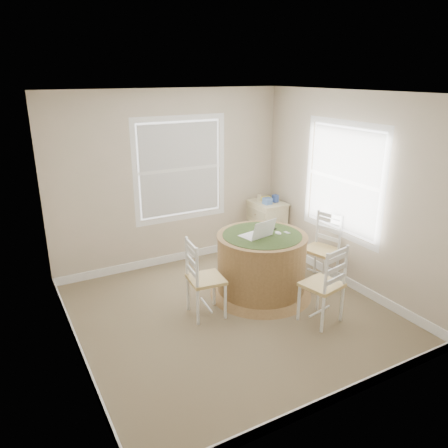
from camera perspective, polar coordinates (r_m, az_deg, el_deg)
room at (r=5.15m, az=1.64°, el=2.26°), size 3.64×3.64×2.64m
round_table at (r=5.74m, az=4.90°, el=-5.01°), size 1.35×1.35×0.84m
chair_left at (r=5.24m, az=-2.36°, el=-7.16°), size 0.44×0.46×0.95m
chair_near at (r=5.23m, az=12.66°, el=-7.69°), size 0.49×0.48×0.95m
chair_right at (r=6.21m, az=12.47°, el=-3.27°), size 0.50×0.51×0.95m
laptop at (r=5.52m, az=4.37°, el=-1.30°), size 0.42×0.39×0.25m
mouse at (r=5.65m, az=7.08°, el=-1.17°), size 0.08×0.11×0.04m
phone at (r=5.70m, az=8.22°, el=-1.16°), size 0.05×0.09×0.02m
keys at (r=5.80m, az=6.48°, el=-0.67°), size 0.07×0.06×0.02m
corner_chest at (r=7.22m, az=5.54°, el=-0.21°), size 0.47×0.62×0.82m
tissue_box at (r=6.94m, az=5.68°, el=2.99°), size 0.12×0.12×0.10m
box_yellow at (r=7.16m, az=5.47°, el=3.32°), size 0.15×0.10×0.06m
box_blue at (r=7.07m, az=6.79°, el=3.33°), size 0.08×0.08×0.12m
cup_cream at (r=7.17m, az=4.54°, el=3.50°), size 0.07×0.07×0.09m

